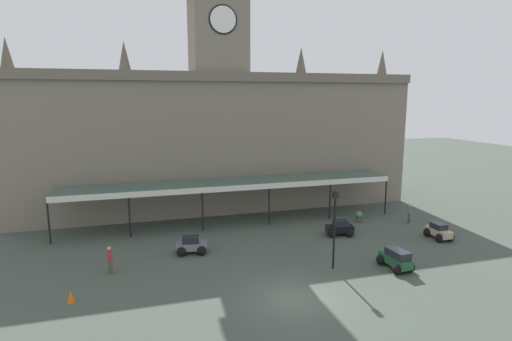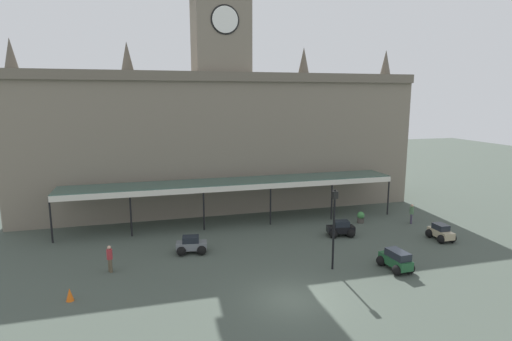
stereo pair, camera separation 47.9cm
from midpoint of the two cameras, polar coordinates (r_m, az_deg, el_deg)
The scene contains 12 objects.
ground_plane at distance 22.74m, azimuth 4.67°, elevation -17.36°, with size 140.00×140.00×0.00m, color #424C43.
station_building at distance 39.04m, azimuth -5.47°, elevation 4.99°, with size 36.29×6.51×20.57m.
entrance_canopy at distance 34.25m, azimuth -3.62°, elevation -1.72°, with size 27.85×3.26×3.59m.
car_black_sedan at distance 32.45m, azimuth 11.10°, elevation -7.96°, with size 2.18×1.75×1.19m.
car_green_estate at distance 27.33m, azimuth 18.32°, elevation -11.67°, with size 1.65×2.31×1.27m.
car_beige_sedan at distance 33.92m, azimuth 23.60°, elevation -7.84°, with size 1.55×2.07×1.19m.
car_grey_sedan at distance 28.75m, azimuth -9.42°, elevation -10.31°, with size 2.16×1.70×1.19m.
pedestrian_crossing_forecourt at distance 37.08m, azimuth 20.11°, elevation -5.44°, with size 0.34×0.35×1.67m.
pedestrian_beside_cars at distance 26.85m, azimuth -20.09°, elevation -11.40°, with size 0.34×0.37×1.67m.
victorian_lamppost at distance 25.56m, azimuth 10.31°, elevation -6.73°, with size 0.30×0.30×5.06m.
traffic_cone at distance 24.29m, azimuth -24.82°, elevation -15.51°, with size 0.40×0.40×0.70m, color orange.
planter_by_canopy at distance 36.07m, azimuth 13.69°, elevation -6.22°, with size 0.60×0.60×0.96m.
Camera 1 is at (-7.59, -18.71, 10.50)m, focal length 28.88 mm.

